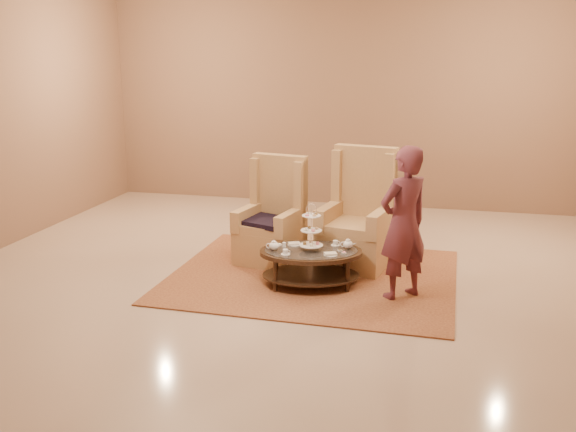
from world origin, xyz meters
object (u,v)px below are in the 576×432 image
(tea_table, at_px, (311,257))
(armchair_left, at_px, (273,226))
(person, at_px, (404,224))
(armchair_right, at_px, (358,226))

(tea_table, distance_m, armchair_left, 1.01)
(armchair_left, height_order, person, person)
(tea_table, relative_size, armchair_left, 0.98)
(armchair_left, xyz_separation_m, armchair_right, (1.03, 0.08, 0.04))
(armchair_right, relative_size, person, 0.88)
(person, bearing_deg, tea_table, -49.96)
(armchair_left, distance_m, person, 1.88)
(armchair_left, bearing_deg, tea_table, -39.11)
(tea_table, xyz_separation_m, person, (0.98, -0.11, 0.46))
(armchair_left, bearing_deg, armchair_right, 16.37)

